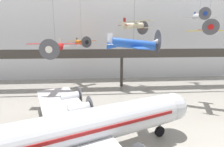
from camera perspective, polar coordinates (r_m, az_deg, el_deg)
hangar_back_wall at (r=52.53m, az=1.78°, el=13.17°), size 140.00×3.00×26.66m
mezzanine_walkway at (r=41.70m, az=3.39°, el=5.87°), size 110.00×3.20×9.45m
airliner_silver_main at (r=17.66m, az=-13.84°, el=-17.86°), size 28.48×33.37×10.22m
suspended_plane_red_highwing at (r=32.35m, az=-17.95°, el=8.30°), size 9.12×7.44×12.05m
suspended_plane_cream_biplane at (r=43.14m, az=7.19°, el=15.25°), size 8.05×8.23×8.20m
suspended_plane_orange_highwing at (r=45.22m, az=-9.93°, el=9.93°), size 7.11×6.40×11.11m
suspended_plane_blue_trainer at (r=26.65m, az=7.01°, el=9.47°), size 8.00×9.78×10.96m
suspended_plane_white_twin at (r=50.93m, az=26.61°, el=16.48°), size 8.21×6.73×4.88m
suspended_plane_yellow_lowwing at (r=35.09m, az=28.82°, el=12.56°), size 6.86×6.01×8.38m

